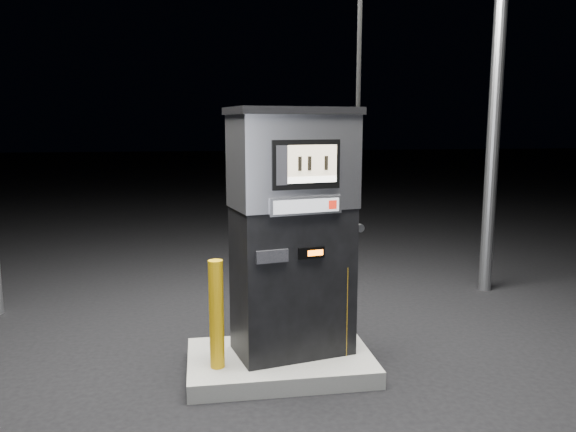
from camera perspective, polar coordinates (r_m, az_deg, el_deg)
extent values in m
plane|color=black|center=(5.13, -0.81, -15.41)|extent=(80.00, 80.00, 0.00)
cube|color=slate|center=(5.10, -0.81, -14.64)|extent=(1.60, 1.00, 0.15)
cylinder|color=gray|center=(7.56, 20.25, 9.57)|extent=(0.16, 0.16, 4.50)
cube|color=black|center=(4.93, 0.44, -6.54)|extent=(1.08, 0.76, 1.29)
cube|color=silver|center=(4.75, 0.45, 5.55)|extent=(1.11, 0.79, 0.78)
cube|color=black|center=(4.74, 0.46, 10.61)|extent=(1.15, 0.84, 0.06)
cube|color=black|center=(4.48, 1.87, 5.24)|extent=(0.57, 0.15, 0.39)
cube|color=tan|center=(4.48, 2.50, 5.64)|extent=(0.42, 0.09, 0.25)
cube|color=white|center=(4.49, 2.49, 3.73)|extent=(0.42, 0.09, 0.05)
cube|color=silver|center=(4.51, 1.84, 1.04)|extent=(0.61, 0.16, 0.14)
cube|color=#9FA1A6|center=(4.50, 1.93, 1.01)|extent=(0.56, 0.12, 0.11)
cube|color=#AE170B|center=(4.59, 4.56, 1.16)|extent=(0.07, 0.02, 0.07)
cube|color=black|center=(4.61, 2.40, -3.76)|extent=(0.23, 0.07, 0.09)
cube|color=orange|center=(4.61, 2.81, -3.76)|extent=(0.13, 0.03, 0.05)
cube|color=black|center=(4.49, -1.61, -4.13)|extent=(0.27, 0.08, 0.10)
cube|color=black|center=(5.05, 6.19, -1.08)|extent=(0.14, 0.20, 0.26)
cylinder|color=gray|center=(5.08, 6.82, -1.04)|extent=(0.12, 0.24, 0.07)
cylinder|color=black|center=(5.01, 7.29, 18.69)|extent=(0.04, 0.04, 3.21)
cylinder|color=#C7930B|center=(4.70, -7.28, -9.89)|extent=(0.15, 0.15, 0.91)
cylinder|color=#C7930B|center=(4.96, 5.69, -9.54)|extent=(0.11, 0.11, 0.79)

